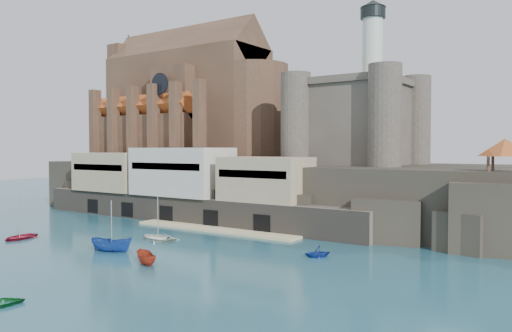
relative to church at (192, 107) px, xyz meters
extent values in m
plane|color=#1B4A5B|center=(24.13, -41.85, -22.13)|extent=(300.00, 300.00, 0.00)
cube|color=black|center=(24.13, -1.85, -17.13)|extent=(100.00, 34.00, 10.00)
cube|color=black|center=(-13.87, -18.35, -19.13)|extent=(9.00, 5.00, 6.00)
cube|color=black|center=(2.13, -18.35, -19.13)|extent=(9.00, 5.00, 6.00)
cube|color=black|center=(19.13, -18.35, -19.13)|extent=(9.00, 5.00, 6.00)
cube|color=black|center=(36.13, -18.35, -19.13)|extent=(9.00, 5.00, 6.00)
cube|color=black|center=(52.13, -18.35, -19.13)|extent=(9.00, 5.00, 6.00)
cube|color=#5C5449|center=(16.13, -19.35, -19.88)|extent=(70.00, 6.00, 4.50)
cube|color=beige|center=(26.13, -23.85, -21.98)|extent=(30.00, 4.00, 0.40)
cube|color=black|center=(-5.87, -22.25, -20.53)|extent=(3.00, 0.40, 2.60)
cube|color=black|center=(4.13, -22.25, -20.53)|extent=(3.00, 0.40, 2.60)
cube|color=black|center=(14.13, -22.25, -20.53)|extent=(3.00, 0.40, 2.60)
cube|color=black|center=(24.13, -22.25, -20.53)|extent=(3.00, 0.40, 2.60)
cube|color=black|center=(34.13, -22.25, -20.53)|extent=(3.00, 0.40, 2.60)
cube|color=tan|center=(-3.87, -18.35, -13.88)|extent=(16.00, 9.00, 7.50)
cube|color=beige|center=(14.13, -18.35, -13.38)|extent=(18.00, 9.00, 8.50)
cube|color=tan|center=(32.13, -18.35, -14.13)|extent=(14.00, 8.00, 7.00)
cube|color=#472F21|center=(-1.87, 0.15, -0.13)|extent=(38.00, 14.00, 24.00)
cube|color=#472F21|center=(-1.87, 0.15, 11.87)|extent=(38.00, 13.01, 13.01)
cylinder|color=#472F21|center=(17.13, 0.15, -2.13)|extent=(14.00, 14.00, 20.00)
cube|color=#472F21|center=(2.13, 0.15, -2.13)|extent=(10.00, 20.00, 20.00)
cube|color=#472F21|center=(-5.87, -9.35, -7.13)|extent=(28.00, 5.00, 10.00)
cube|color=#472F21|center=(-5.87, 9.65, -7.13)|extent=(28.00, 5.00, 10.00)
cube|color=#AA491D|center=(-5.87, -9.35, -0.53)|extent=(28.00, 5.66, 5.66)
cube|color=#AA491D|center=(-5.87, 9.65, -0.53)|extent=(28.00, 5.66, 5.66)
cube|color=#472F21|center=(-20.87, 0.15, 1.87)|extent=(4.00, 10.00, 28.00)
cylinder|color=black|center=(2.13, -11.90, 3.87)|extent=(4.40, 0.30, 4.40)
cube|color=#472F21|center=(-17.87, -12.35, -4.13)|extent=(1.60, 2.20, 16.00)
cube|color=#472F21|center=(-11.67, -12.35, -4.13)|extent=(1.60, 2.20, 16.00)
cube|color=#472F21|center=(-5.47, -12.35, -4.13)|extent=(1.60, 2.20, 16.00)
cube|color=#472F21|center=(0.73, -12.35, -4.13)|extent=(1.60, 2.20, 16.00)
cube|color=#472F21|center=(6.93, -12.35, -4.13)|extent=(1.60, 2.20, 16.00)
cube|color=#472F21|center=(13.13, -12.35, -4.13)|extent=(1.60, 2.20, 16.00)
cube|color=#484138|center=(40.13, -0.85, -5.13)|extent=(16.00, 16.00, 14.00)
cube|color=#484138|center=(40.13, -0.85, 2.27)|extent=(17.00, 17.00, 1.20)
cylinder|color=#484138|center=(32.13, -8.85, -4.13)|extent=(5.20, 5.20, 16.00)
cylinder|color=#484138|center=(48.13, -8.85, -4.13)|extent=(5.20, 5.20, 16.00)
cylinder|color=#484138|center=(32.13, 7.15, -4.13)|extent=(5.20, 5.20, 16.00)
cylinder|color=#484138|center=(48.13, 7.15, -4.13)|extent=(5.20, 5.20, 16.00)
cylinder|color=silver|center=(42.13, 1.15, 7.87)|extent=(3.60, 3.60, 12.00)
cylinder|color=black|center=(42.13, 1.15, 14.87)|extent=(4.40, 4.40, 2.00)
cone|color=black|center=(42.13, 1.15, 16.47)|extent=(4.60, 4.60, 1.40)
cube|color=black|center=(66.13, -15.85, -17.78)|extent=(12.00, 10.00, 8.70)
cube|color=black|center=(62.13, -18.85, -19.63)|extent=(6.00, 5.00, 5.00)
cube|color=#472F21|center=(66.13, -15.85, -13.28)|extent=(4.20, 4.20, 0.30)
cylinder|color=#472F21|center=(64.53, -17.45, -11.83)|extent=(0.36, 0.36, 3.20)
cylinder|color=#472F21|center=(64.53, -14.25, -11.83)|extent=(0.36, 0.36, 3.20)
pyramid|color=#AA491D|center=(66.13, -15.85, -9.13)|extent=(6.40, 6.40, 2.20)
imported|color=#AC162D|center=(8.03, -45.41, -22.13)|extent=(4.05, 2.12, 5.44)
imported|color=#1D449B|center=(25.86, -43.70, -22.13)|extent=(2.75, 2.71, 5.67)
imported|color=#A4331B|center=(34.34, -45.91, -22.13)|extent=(2.28, 2.27, 4.41)
imported|color=silver|center=(24.97, -34.91, -22.13)|extent=(1.98, 4.64, 6.29)
imported|color=navy|center=(48.51, -31.94, -22.13)|extent=(3.25, 3.08, 3.24)
camera|label=1|loc=(75.81, -84.37, -9.28)|focal=35.00mm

